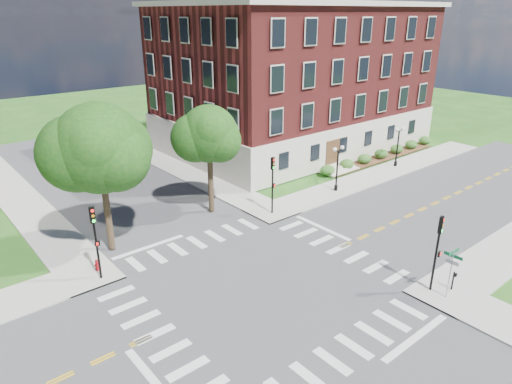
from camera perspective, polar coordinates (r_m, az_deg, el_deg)
ground at (r=28.52m, az=0.60°, el=-11.55°), size 160.00×160.00×0.00m
road_ew at (r=28.52m, az=0.60°, el=-11.54°), size 90.00×12.00×0.01m
road_ns at (r=28.52m, az=0.60°, el=-11.54°), size 12.00×90.00×0.01m
sidewalk_ne at (r=48.16m, az=2.73°, el=2.77°), size 34.00×34.00×0.12m
crosswalk_east at (r=32.99m, az=10.26°, el=-6.99°), size 2.20×10.20×0.02m
stop_bar_east at (r=35.80m, az=8.28°, el=-4.47°), size 0.40×5.50×0.00m
main_building at (r=56.79m, az=4.88°, el=14.20°), size 30.60×22.40×16.50m
shrub_row at (r=53.74m, az=15.31°, el=3.96°), size 18.00×2.00×1.30m
tree_c at (r=31.19m, az=-19.01°, el=5.18°), size 5.97×5.97×10.29m
tree_d at (r=36.17m, az=-5.91°, el=7.20°), size 4.55×4.55×8.86m
traffic_signal_se at (r=28.31m, az=21.79°, el=-6.08°), size 0.38×0.45×4.80m
traffic_signal_ne at (r=36.56m, az=2.10°, el=1.75°), size 0.37×0.44×4.80m
traffic_signal_nw at (r=29.11m, az=-19.47°, el=-4.97°), size 0.38×0.46×4.80m
twin_lamp_west at (r=42.26m, az=10.13°, el=3.24°), size 1.36×0.36×4.23m
twin_lamp_east at (r=50.81m, az=17.30°, el=5.71°), size 1.36×0.36×4.23m
street_sign_pole at (r=28.32m, az=23.28°, el=-8.32°), size 1.10×1.10×3.10m
push_button_post at (r=29.93m, az=23.45°, el=-10.03°), size 0.14×0.21×1.20m
fire_hydrant at (r=31.32m, az=-19.22°, el=-8.63°), size 0.35×0.35×0.75m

